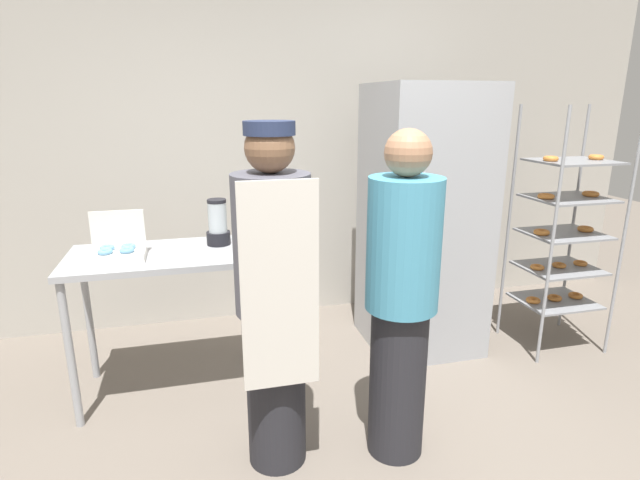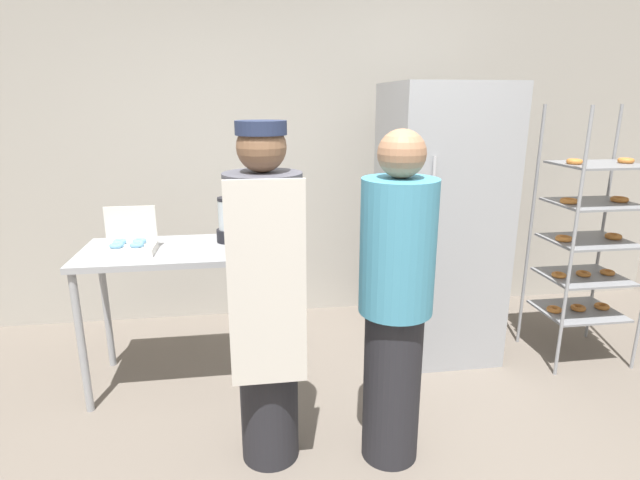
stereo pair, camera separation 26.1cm
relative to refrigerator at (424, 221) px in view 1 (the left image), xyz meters
The scene contains 8 objects.
back_wall 1.31m from the refrigerator, 134.72° to the left, with size 6.40×0.12×2.79m, color #ADA89E.
refrigerator is the anchor object (origin of this frame).
baking_rack 0.99m from the refrigerator, 15.64° to the right, with size 0.58×0.49×1.72m.
prep_counter 1.78m from the refrigerator, behind, with size 1.06×0.61×0.89m.
donut_box 2.01m from the refrigerator, behind, with size 0.30×0.22×0.26m.
blender_pitcher 1.43m from the refrigerator, behind, with size 0.14×0.14×0.28m.
person_baker 1.59m from the refrigerator, 140.81° to the right, with size 0.35×0.37×1.66m.
person_customer 1.25m from the refrigerator, 120.22° to the right, with size 0.35×0.35×1.63m.
Camera 1 is at (-0.69, -1.64, 1.74)m, focal length 28.00 mm.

